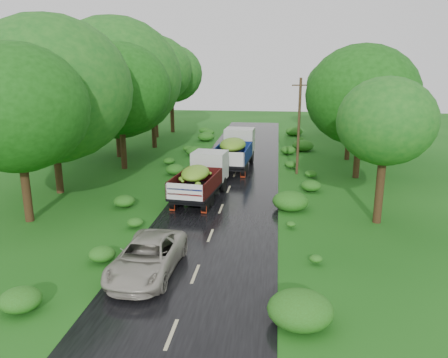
% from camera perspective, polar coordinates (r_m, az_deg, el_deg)
% --- Properties ---
extents(ground, '(120.00, 120.00, 0.00)m').
position_cam_1_polar(ground, '(17.73, -3.78, -12.31)').
color(ground, '#134B10').
rests_on(ground, ground).
extents(road, '(6.50, 80.00, 0.02)m').
position_cam_1_polar(road, '(22.22, -1.39, -6.41)').
color(road, black).
rests_on(road, ground).
extents(road_lines, '(0.12, 69.60, 0.00)m').
position_cam_1_polar(road_lines, '(23.14, -1.04, -5.49)').
color(road_lines, '#BFB78C').
rests_on(road_lines, road).
extents(truck_near, '(2.84, 6.30, 2.56)m').
position_cam_1_polar(truck_near, '(26.62, -2.90, 0.47)').
color(truck_near, black).
rests_on(truck_near, ground).
extents(truck_far, '(2.80, 6.91, 2.85)m').
position_cam_1_polar(truck_far, '(34.35, 1.55, 4.08)').
color(truck_far, black).
rests_on(truck_far, ground).
extents(car, '(2.43, 5.01, 1.37)m').
position_cam_1_polar(car, '(17.71, -10.01, -10.01)').
color(car, '#A8A395').
rests_on(car, road).
extents(utility_pole, '(1.23, 0.33, 7.06)m').
position_cam_1_polar(utility_pole, '(32.57, 9.75, 6.88)').
color(utility_pole, '#382616').
rests_on(utility_pole, ground).
extents(trees_left, '(6.29, 34.38, 9.10)m').
position_cam_1_polar(trees_left, '(38.02, -13.43, 12.24)').
color(trees_left, black).
rests_on(trees_left, ground).
extents(trees_right, '(5.52, 32.31, 7.75)m').
position_cam_1_polar(trees_right, '(38.08, 16.56, 10.58)').
color(trees_right, black).
rests_on(trees_right, ground).
extents(shrubs, '(11.90, 44.00, 0.70)m').
position_cam_1_polar(shrubs, '(30.62, 1.03, 0.31)').
color(shrubs, '#285B15').
rests_on(shrubs, ground).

